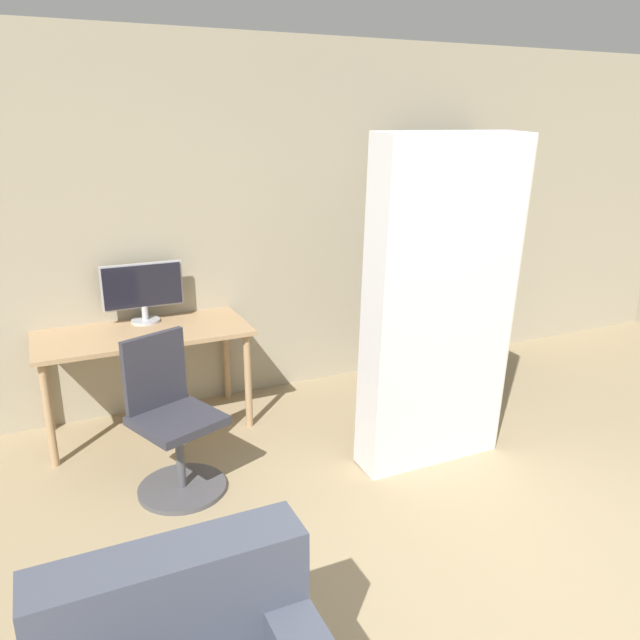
% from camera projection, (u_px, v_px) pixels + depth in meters
% --- Properties ---
extents(wall_back, '(8.00, 0.06, 2.70)m').
position_uv_depth(wall_back, '(299.00, 221.00, 4.89)').
color(wall_back, tan).
rests_on(wall_back, ground).
extents(desk, '(1.42, 0.65, 0.73)m').
position_uv_depth(desk, '(144.00, 344.00, 4.28)').
color(desk, tan).
rests_on(desk, ground).
extents(monitor, '(0.56, 0.20, 0.43)m').
position_uv_depth(monitor, '(143.00, 289.00, 4.38)').
color(monitor, '#B7B7BC').
rests_on(monitor, desk).
extents(office_chair, '(0.57, 0.57, 0.93)m').
position_uv_depth(office_chair, '(173.00, 430.00, 3.63)').
color(office_chair, '#4C4C51').
rests_on(office_chair, ground).
extents(bookshelf, '(0.79, 0.27, 2.00)m').
position_uv_depth(bookshelf, '(425.00, 256.00, 5.33)').
color(bookshelf, black).
rests_on(bookshelf, ground).
extents(mattress_near, '(0.94, 0.37, 2.05)m').
position_uv_depth(mattress_near, '(440.00, 308.00, 3.75)').
color(mattress_near, silver).
rests_on(mattress_near, ground).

